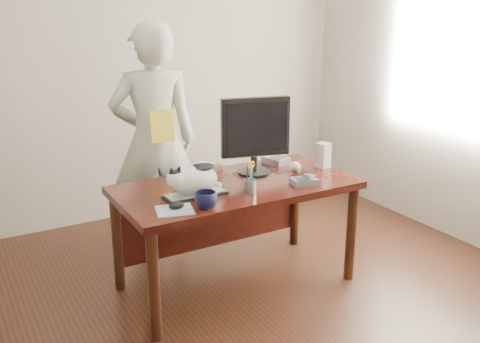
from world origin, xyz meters
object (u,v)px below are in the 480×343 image
speaker (323,155)px  book_stack (204,170)px  phone (304,181)px  baseball (295,167)px  monitor (255,132)px  calculator (276,160)px  cat (193,179)px  pen_cup (250,184)px  keyboard (195,195)px  desk (231,201)px  person (154,141)px  mouse (177,205)px  coffee_mug (206,200)px

speaker → book_stack: speaker is taller
phone → baseball: same height
monitor → calculator: size_ratio=2.62×
baseball → cat: bearing=-173.1°
cat → book_stack: (0.26, 0.37, -0.08)m
calculator → pen_cup: bearing=-151.3°
keyboard → desk: bearing=25.3°
baseball → person: person is taller
mouse → calculator: bearing=40.0°
phone → book_stack: size_ratio=0.71×
speaker → calculator: (-0.24, 0.26, -0.07)m
mouse → speaker: 1.29m
pen_cup → speaker: bearing=15.9°
cat → baseball: size_ratio=5.04×
coffee_mug → calculator: 1.04m
monitor → cat: bearing=-146.1°
calculator → coffee_mug: bearing=-160.7°
pen_cup → phone: 0.41m
phone → baseball: 0.28m
baseball → calculator: 0.25m
book_stack → mouse: bearing=-154.3°
desk → person: 0.83m
keyboard → person: 0.90m
keyboard → speaker: size_ratio=2.16×
pen_cup → monitor: bearing=53.8°
phone → speaker: bearing=47.9°
coffee_mug → phone: bearing=4.8°
pen_cup → desk: bearing=86.7°
phone → person: person is taller
baseball → person: size_ratio=0.04×
pen_cup → calculator: size_ratio=1.00×
speaker → book_stack: size_ratio=0.68×
coffee_mug → speaker: speaker is taller
mouse → baseball: 1.06m
monitor → coffee_mug: size_ratio=4.26×
monitor → desk: bearing=-155.4°
desk → cat: 0.47m
mouse → calculator: calculator is taller
speaker → calculator: speaker is taller
mouse → baseball: (1.03, 0.24, 0.02)m
calculator → person: size_ratio=0.12×
phone → speaker: size_ratio=1.03×
baseball → monitor: bearing=160.3°
phone → calculator: 0.52m
coffee_mug → phone: size_ratio=0.68×
pen_cup → baseball: 0.56m
cat → monitor: size_ratio=0.70×
phone → mouse: bearing=-168.3°
desk → speaker: (0.74, -0.07, 0.24)m
mouse → person: size_ratio=0.06×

